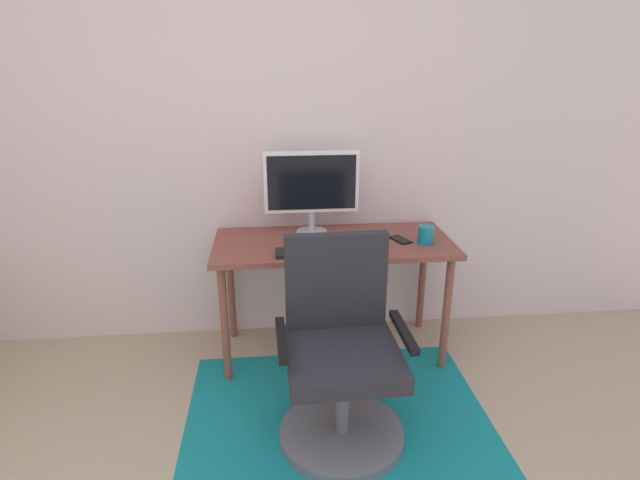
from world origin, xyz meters
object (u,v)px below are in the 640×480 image
Objects in this scene: keyboard at (316,252)px; cell_phone at (400,240)px; computer_mouse at (377,247)px; desk at (333,254)px; monitor at (312,185)px; office_chair at (341,364)px; coffee_cup at (426,235)px.

cell_phone is at bearing 17.33° from keyboard.
keyboard is at bearing -176.50° from computer_mouse.
keyboard is 0.51m from cell_phone.
desk is 0.41m from monitor.
office_chair is (-0.05, -0.70, -0.26)m from desk.
coffee_cup is at bearing 14.68° from computer_mouse.
cell_phone is at bearing 55.89° from office_chair.
cell_phone is (-0.13, 0.06, -0.04)m from coffee_cup.
monitor is 5.45× the size of coffee_cup.
cell_phone is (0.49, -0.18, -0.28)m from monitor.
computer_mouse is 0.70m from office_chair.
computer_mouse is 0.11× the size of office_chair.
computer_mouse is at bearing 62.22° from office_chair.
office_chair reaches higher than desk.
cell_phone is (0.38, -0.03, 0.09)m from desk.
desk is 13.48× the size of coffee_cup.
office_chair is (-0.55, -0.61, -0.39)m from coffee_cup.
keyboard is 0.63m from office_chair.
computer_mouse is 1.05× the size of coffee_cup.
cell_phone is at bearing -20.14° from monitor.
keyboard is at bearing -121.83° from desk.
coffee_cup reaches higher than computer_mouse.
desk is 3.11× the size of keyboard.
monitor is 0.52m from computer_mouse.
office_chair is at bearing -94.03° from desk.
computer_mouse is at bearing -165.32° from coffee_cup.
monitor is at bearing 158.99° from coffee_cup.
computer_mouse is at bearing 3.50° from keyboard.
computer_mouse is at bearing -36.97° from desk.
coffee_cup reaches higher than keyboard.
desk is at bearing 143.03° from computer_mouse.
coffee_cup is at bearing 8.84° from keyboard.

